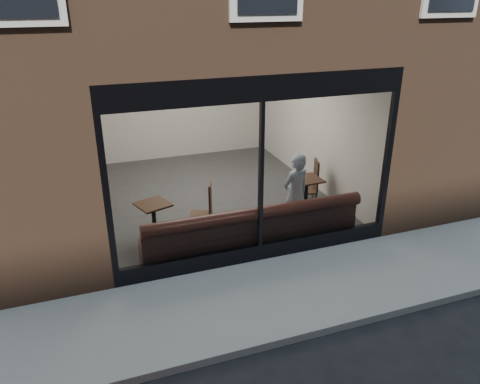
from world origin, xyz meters
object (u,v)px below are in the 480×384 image
object	(u,v)px
cafe_table_right	(307,179)
person	(295,195)
banquette	(251,238)
cafe_chair_left	(201,216)
cafe_chair_right	(307,191)
cafe_table_left	(153,204)

from	to	relation	value
cafe_table_right	person	bearing A→B (deg)	-129.88
banquette	cafe_chair_left	xyz separation A→B (m)	(-0.63, 1.15, 0.01)
cafe_chair_left	cafe_chair_right	world-z (taller)	cafe_chair_left
cafe_chair_left	cafe_chair_right	bearing A→B (deg)	-151.22
banquette	cafe_table_right	xyz separation A→B (m)	(1.65, 1.07, 0.52)
cafe_chair_right	cafe_table_right	bearing A→B (deg)	77.41
person	cafe_chair_left	xyz separation A→B (m)	(-1.63, 0.86, -0.57)
person	cafe_table_right	world-z (taller)	person
cafe_table_right	cafe_table_left	bearing A→B (deg)	-177.24
cafe_table_left	cafe_chair_right	distance (m)	3.63
person	cafe_table_left	xyz separation A→B (m)	(-2.59, 0.63, -0.07)
cafe_chair_left	banquette	bearing A→B (deg)	137.94
cafe_chair_left	cafe_table_left	bearing A→B (deg)	32.74
cafe_table_left	cafe_chair_right	world-z (taller)	cafe_table_left
cafe_table_right	cafe_chair_right	size ratio (longest dim) A/B	1.41
cafe_table_right	cafe_chair_left	bearing A→B (deg)	178.09
cafe_chair_left	cafe_chair_right	xyz separation A→B (m)	(2.57, 0.43, 0.00)
cafe_table_right	cafe_chair_right	world-z (taller)	cafe_table_right
cafe_chair_left	cafe_chair_right	distance (m)	2.61
person	cafe_table_right	bearing A→B (deg)	-145.24
person	cafe_table_left	size ratio (longest dim) A/B	2.93
banquette	cafe_chair_right	size ratio (longest dim) A/B	9.72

